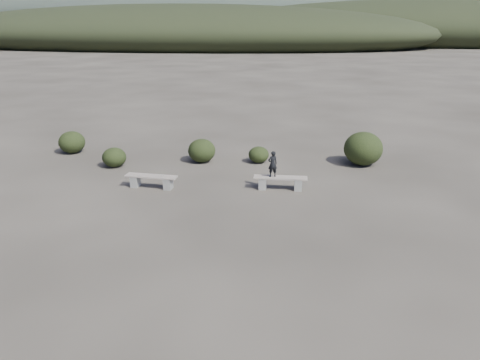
# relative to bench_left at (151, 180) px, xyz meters

# --- Properties ---
(ground) EXTENTS (1200.00, 1200.00, 0.00)m
(ground) POSITION_rel_bench_left_xyz_m (3.28, -5.29, -0.30)
(ground) COLOR #312C26
(ground) RESTS_ON ground
(bench_left) EXTENTS (2.02, 0.57, 0.50)m
(bench_left) POSITION_rel_bench_left_xyz_m (0.00, 0.00, 0.00)
(bench_left) COLOR slate
(bench_left) RESTS_ON ground
(bench_right) EXTENTS (2.02, 0.46, 0.50)m
(bench_right) POSITION_rel_bench_left_xyz_m (4.89, 0.44, 0.00)
(bench_right) COLOR slate
(bench_right) RESTS_ON ground
(seated_person) EXTENTS (0.43, 0.37, 1.00)m
(seated_person) POSITION_rel_bench_left_xyz_m (4.58, 0.43, 0.70)
(seated_person) COLOR black
(seated_person) RESTS_ON bench_right
(shrub_a) EXTENTS (1.03, 1.03, 0.85)m
(shrub_a) POSITION_rel_bench_left_xyz_m (-2.41, 2.40, 0.12)
(shrub_a) COLOR black
(shrub_a) RESTS_ON ground
(shrub_b) EXTENTS (1.23, 1.23, 1.05)m
(shrub_b) POSITION_rel_bench_left_xyz_m (1.23, 3.57, 0.22)
(shrub_b) COLOR black
(shrub_b) RESTS_ON ground
(shrub_c) EXTENTS (0.91, 0.91, 0.73)m
(shrub_c) POSITION_rel_bench_left_xyz_m (3.77, 3.79, 0.06)
(shrub_c) COLOR black
(shrub_c) RESTS_ON ground
(shrub_d) EXTENTS (1.68, 1.68, 1.47)m
(shrub_d) POSITION_rel_bench_left_xyz_m (8.35, 4.03, 0.43)
(shrub_d) COLOR black
(shrub_d) RESTS_ON ground
(shrub_f) EXTENTS (1.24, 1.24, 1.05)m
(shrub_f) POSITION_rel_bench_left_xyz_m (-5.24, 4.25, 0.22)
(shrub_f) COLOR black
(shrub_f) RESTS_ON ground
(mountain_ridges) EXTENTS (500.00, 400.00, 56.00)m
(mountain_ridges) POSITION_rel_bench_left_xyz_m (-4.21, 333.77, 10.53)
(mountain_ridges) COLOR black
(mountain_ridges) RESTS_ON ground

